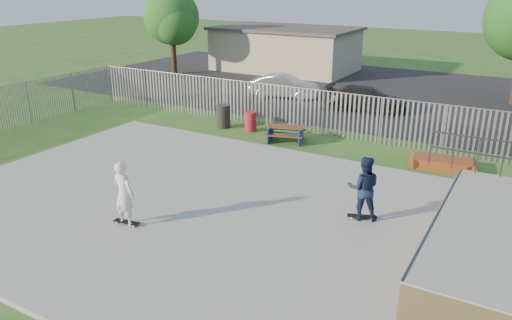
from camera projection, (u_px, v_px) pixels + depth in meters
The scene contains 16 objects.
ground at pixel (180, 203), 15.67m from camera, with size 120.00×120.00×0.00m, color #2E6221.
concrete_slab at pixel (179, 201), 15.64m from camera, with size 15.00×12.00×0.15m, color #999994.
fence at pixel (276, 139), 18.58m from camera, with size 26.04×16.02×2.00m.
picnic_table at pixel (286, 134), 21.46m from camera, with size 1.92×1.73×0.68m.
funbox at pixel (442, 163), 18.43m from camera, with size 2.11×1.28×0.40m.
trash_bin_red at pixel (251, 121), 22.88m from camera, with size 0.54×0.54×0.91m, color #AE1A22.
trash_bin_grey at pixel (223, 116), 23.38m from camera, with size 0.65×0.65×1.08m, color black.
parking_lot at pixel (370, 91), 31.09m from camera, with size 40.00×18.00×0.02m, color black.
car_silver at pixel (284, 86), 29.17m from camera, with size 1.40×4.01×1.32m, color silver.
car_dark at pixel (366, 99), 26.35m from camera, with size 1.74×4.29×1.24m, color black.
building at pixel (285, 49), 37.56m from camera, with size 10.40×6.40×3.20m.
tree_left at pixel (172, 17), 35.14m from camera, with size 3.91×3.91×6.03m.
skateboard_a at pixel (361, 217), 14.34m from camera, with size 0.82×0.47×0.08m.
skateboard_b at pixel (127, 223), 13.99m from camera, with size 0.82×0.31×0.08m.
skater_navy at pixel (364, 188), 14.03m from camera, with size 0.91×0.71×1.87m, color #131F3D.
skater_white at pixel (124, 194), 13.68m from camera, with size 0.68×0.45×1.87m, color white.
Camera 1 is at (9.23, -11.12, 6.66)m, focal length 35.00 mm.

